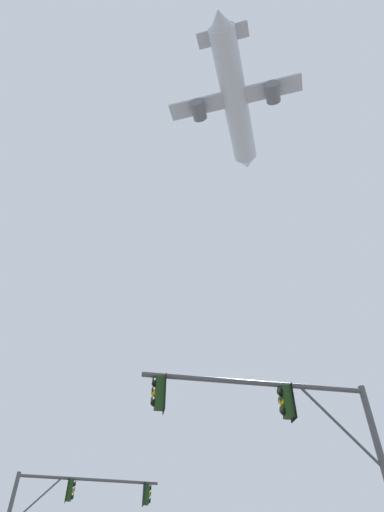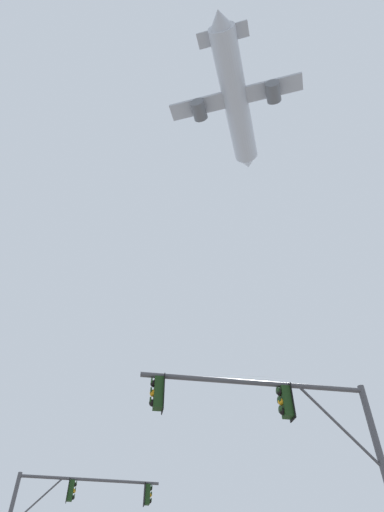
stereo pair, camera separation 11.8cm
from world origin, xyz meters
The scene contains 2 objects.
signal_pole_near centered at (3.88, 7.19, 5.10)m, with size 6.95×0.52×6.75m.
airplane centered at (8.26, 20.05, 49.26)m, with size 15.59×20.19×5.72m.
Camera 2 is at (-0.86, -4.20, 1.25)m, focal length 29.07 mm.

